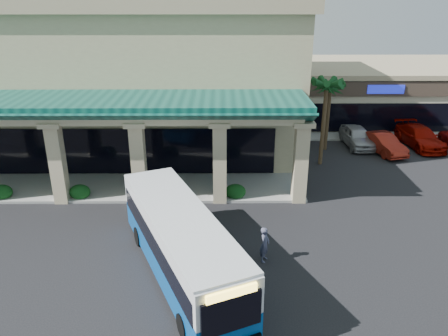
{
  "coord_description": "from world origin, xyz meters",
  "views": [
    {
      "loc": [
        1.59,
        -17.36,
        11.22
      ],
      "look_at": [
        1.74,
        4.83,
        2.2
      ],
      "focal_mm": 35.0,
      "sensor_mm": 36.0,
      "label": 1
    }
  ],
  "objects_px": {
    "car_silver": "(357,136)",
    "car_white": "(383,143)",
    "transit_bus": "(181,245)",
    "pedestrian": "(265,244)",
    "car_red": "(420,137)"
  },
  "relations": [
    {
      "from": "car_silver",
      "to": "car_white",
      "type": "distance_m",
      "value": 2.12
    },
    {
      "from": "transit_bus",
      "to": "pedestrian",
      "type": "height_order",
      "value": "transit_bus"
    },
    {
      "from": "pedestrian",
      "to": "car_red",
      "type": "relative_size",
      "value": 0.31
    },
    {
      "from": "pedestrian",
      "to": "car_white",
      "type": "bearing_deg",
      "value": -13.04
    },
    {
      "from": "transit_bus",
      "to": "car_white",
      "type": "bearing_deg",
      "value": 24.18
    },
    {
      "from": "transit_bus",
      "to": "car_white",
      "type": "relative_size",
      "value": 2.41
    },
    {
      "from": "pedestrian",
      "to": "car_silver",
      "type": "distance_m",
      "value": 17.77
    },
    {
      "from": "transit_bus",
      "to": "pedestrian",
      "type": "relative_size",
      "value": 6.31
    },
    {
      "from": "transit_bus",
      "to": "pedestrian",
      "type": "xyz_separation_m",
      "value": [
        3.61,
        1.02,
        -0.63
      ]
    },
    {
      "from": "car_silver",
      "to": "car_white",
      "type": "relative_size",
      "value": 1.04
    },
    {
      "from": "car_white",
      "to": "car_silver",
      "type": "bearing_deg",
      "value": 119.81
    },
    {
      "from": "pedestrian",
      "to": "car_silver",
      "type": "height_order",
      "value": "pedestrian"
    },
    {
      "from": "pedestrian",
      "to": "car_white",
      "type": "xyz_separation_m",
      "value": [
        10.11,
        14.06,
        -0.11
      ]
    },
    {
      "from": "pedestrian",
      "to": "transit_bus",
      "type": "bearing_deg",
      "value": 128.48
    },
    {
      "from": "transit_bus",
      "to": "car_silver",
      "type": "xyz_separation_m",
      "value": [
        12.21,
        16.57,
        -0.69
      ]
    }
  ]
}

